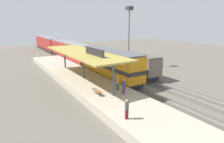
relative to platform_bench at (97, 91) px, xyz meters
The scene contains 14 objects.
ground_plane 10.55m from the platform_bench, 40.14° to the left, with size 120.00×120.00×0.00m, color #5B564C.
track_near 9.12m from the platform_bench, 48.35° to the left, with size 3.20×110.00×0.16m.
track_far 12.63m from the platform_bench, 32.47° to the left, with size 3.20×110.00×0.16m.
platform 6.95m from the platform_bench, 78.28° to the left, with size 6.00×44.00×0.90m, color #A89E89.
station_canopy 7.51m from the platform_bench, 78.12° to the left, with size 5.20×18.00×4.70m.
platform_bench is the anchor object (origin of this frame).
locomotive 9.57m from the platform_bench, 50.87° to the left, with size 2.93×14.43×4.44m.
passenger_carriage_front 26.09m from the platform_bench, 76.70° to the left, with size 2.90×20.00×4.24m.
passenger_carriage_rear 46.57m from the platform_bench, 82.60° to the left, with size 2.90×20.00×4.24m.
freight_car 13.09m from the platform_bench, 35.85° to the left, with size 2.80×12.00×3.54m.
light_mast 19.97m from the platform_bench, 42.37° to the left, with size 1.10×1.10×11.70m.
person_waiting 3.04m from the platform_bench, 29.21° to the right, with size 0.34×0.34×1.71m.
person_walking 6.29m from the platform_bench, 94.60° to the right, with size 0.34×0.34×1.71m.
person_boarding 2.80m from the platform_bench, ahead, with size 0.34×0.34×1.71m.
Camera 1 is at (-15.05, -24.36, 8.53)m, focal length 30.36 mm.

